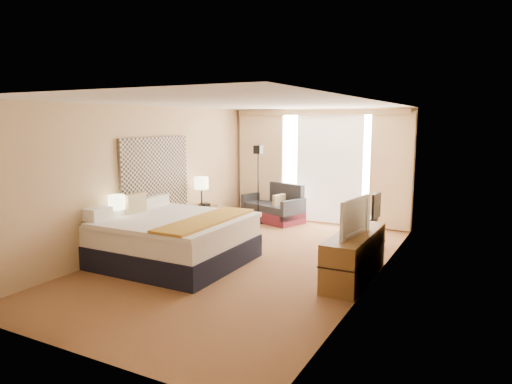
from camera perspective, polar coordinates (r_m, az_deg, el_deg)
The scene contains 21 objects.
floor at distance 7.74m, azimuth -1.18°, elevation -8.61°, with size 4.20×7.00×0.02m, color #501D17.
ceiling at distance 7.39m, azimuth -1.25°, elevation 11.00°, with size 4.20×7.00×0.02m, color silver.
wall_back at distance 10.63m, azimuth 7.96°, elevation 3.25°, with size 4.20×0.02×2.60m, color tan.
wall_front at distance 4.75m, azimuth -22.14°, elevation -4.24°, with size 4.20×0.02×2.60m, color tan.
wall_left at distance 8.66m, azimuth -13.48°, elevation 1.83°, with size 0.02×7.00×2.60m, color tan.
wall_right at distance 6.70m, azimuth 14.70°, elevation -0.21°, with size 0.02×7.00×2.60m, color tan.
headboard at distance 8.78m, azimuth -12.42°, elevation 1.83°, with size 0.06×1.85×1.50m, color black.
nightstand_left at distance 7.94m, azimuth -16.96°, elevation -6.48°, with size 0.45×0.52×0.55m, color brown.
nightstand_right at distance 9.82m, azimuth -6.67°, elevation -3.25°, with size 0.45×0.52×0.55m, color brown.
media_dresser at distance 6.98m, azimuth 12.22°, elevation -7.78°, with size 0.50×1.80×0.70m, color brown.
window at distance 10.52m, azimuth 9.19°, elevation 3.27°, with size 2.30×0.02×2.30m, color white.
curtains at distance 10.52m, azimuth 7.74°, elevation 3.79°, with size 4.12×0.19×2.56m.
bed at distance 7.70m, azimuth -10.41°, elevation -5.73°, with size 2.27×2.07×1.10m.
loveseat at distance 10.71m, azimuth 2.30°, elevation -2.09°, with size 1.58×1.19×0.88m.
floor_lamp at distance 10.30m, azimuth 0.27°, elevation 2.93°, with size 0.23×0.23×1.78m.
desk_chair at distance 8.99m, azimuth 14.01°, elevation -3.52°, with size 0.48×0.48×0.98m.
lamp_left at distance 7.83m, azimuth -17.03°, elevation -1.31°, with size 0.27×0.27×0.57m.
lamp_right at distance 9.60m, azimuth -6.84°, elevation 1.04°, with size 0.29×0.29×0.62m.
tissue_box at distance 7.87m, azimuth -16.25°, elevation -4.14°, with size 0.11×0.11×0.10m, color #93BBE4.
telephone at distance 9.63m, azimuth -6.35°, elevation -1.60°, with size 0.18×0.14×0.07m, color black.
television at distance 6.68m, azimuth 11.60°, elevation -2.98°, with size 0.95×0.12×0.55m, color black.
Camera 1 is at (3.57, -6.46, 2.32)m, focal length 32.00 mm.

